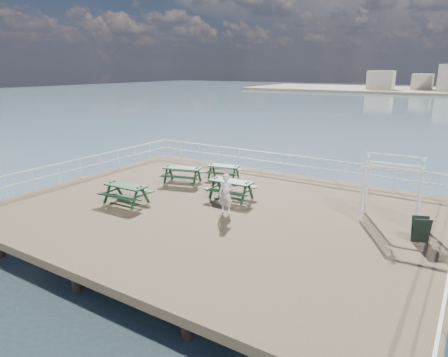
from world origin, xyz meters
TOP-DOWN VIEW (x-y plane):
  - ground at (0.00, 0.00)m, footprint 18.00×14.00m
  - railing at (-0.07, 2.57)m, footprint 17.77×13.76m
  - picnic_table_a at (-2.30, 4.09)m, footprint 1.89×1.64m
  - picnic_table_b at (-3.63, 2.21)m, footprint 2.28×2.03m
  - picnic_table_c at (-0.15, 1.36)m, footprint 2.03×1.67m
  - picnic_table_d at (-3.73, -1.67)m, footprint 1.97×1.60m
  - trellis_arbor at (6.50, 2.23)m, footprint 2.19×1.25m
  - sandwich_board at (7.80, 0.75)m, footprint 0.67×0.59m
  - person at (0.65, -0.38)m, footprint 0.65×0.46m

SIDE VIEW (x-z plane):
  - ground at x=0.00m, z-range -0.30..0.00m
  - sandwich_board at x=7.80m, z-range -0.01..0.91m
  - picnic_table_a at x=-2.30m, z-range 0.11..0.92m
  - picnic_table_b at x=-3.63m, z-range 0.13..1.06m
  - picnic_table_d at x=-3.73m, z-range 0.13..1.08m
  - picnic_table_c at x=-0.15m, z-range 0.13..1.09m
  - person at x=0.65m, z-range 0.00..1.66m
  - railing at x=-0.07m, z-range 0.32..1.42m
  - trellis_arbor at x=6.50m, z-range -0.15..2.51m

